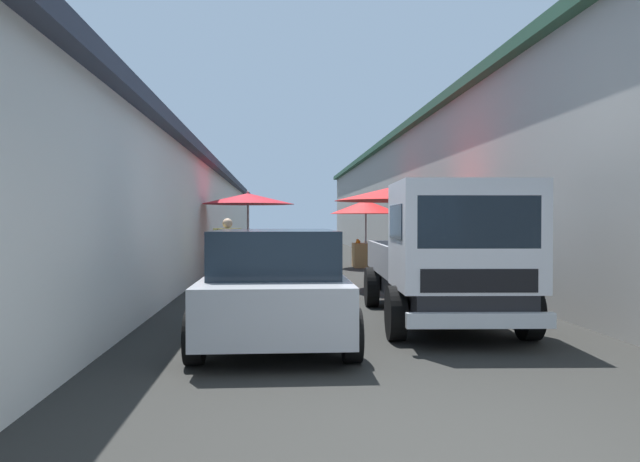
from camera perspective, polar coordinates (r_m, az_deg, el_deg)
ground at (r=17.25m, az=-0.09°, el=-4.23°), size 90.00×90.00×0.00m
building_left_whitewash at (r=20.16m, az=-20.16°, el=1.39°), size 49.80×7.50×3.45m
building_right_concrete at (r=20.99m, az=18.26°, el=3.36°), size 49.80×7.50×4.89m
fruit_stall_mid_lane at (r=16.77m, az=-6.87°, el=1.93°), size 2.63×2.63×2.42m
fruit_stall_far_right at (r=19.84m, az=4.41°, el=1.56°), size 2.39×2.39×2.33m
fruit_stall_near_left at (r=13.81m, az=7.43°, el=2.51°), size 2.87×2.87×2.45m
hatchback_car at (r=7.82m, az=-4.35°, el=-5.11°), size 3.92×1.94×1.45m
delivery_truck at (r=8.63m, az=12.44°, el=-2.55°), size 5.01×2.18×2.08m
vendor_by_crates at (r=13.21m, az=-8.91°, el=-1.76°), size 0.37×0.60×1.63m
parked_scooter at (r=14.54m, az=-4.56°, el=-3.44°), size 1.66×0.61×1.14m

